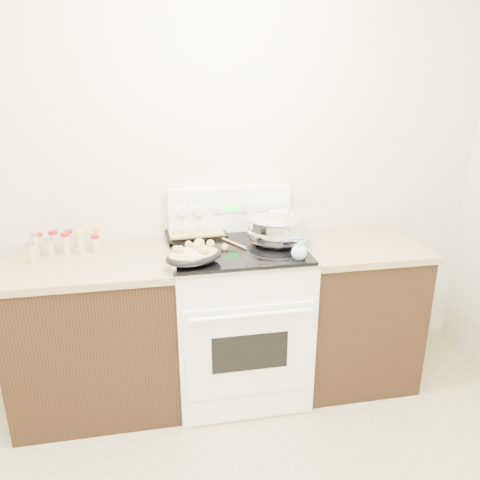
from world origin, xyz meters
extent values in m
cube|color=beige|center=(0.00, 1.77, 1.35)|extent=(4.00, 0.05, 2.70)
cube|color=black|center=(-0.48, 1.43, 0.44)|extent=(0.90, 0.64, 0.88)
cube|color=brown|center=(-0.48, 1.43, 0.90)|extent=(0.93, 0.67, 0.04)
cube|color=black|center=(1.08, 1.43, 0.44)|extent=(0.70, 0.64, 0.88)
cube|color=brown|center=(1.08, 1.43, 0.90)|extent=(0.73, 0.67, 0.04)
cube|color=white|center=(0.35, 1.42, 0.46)|extent=(0.76, 0.66, 0.92)
cube|color=white|center=(0.35, 1.08, 0.45)|extent=(0.70, 0.01, 0.55)
cube|color=black|center=(0.35, 1.08, 0.46)|extent=(0.42, 0.01, 0.22)
cylinder|color=white|center=(0.35, 1.04, 0.70)|extent=(0.65, 0.02, 0.02)
cube|color=white|center=(0.35, 1.09, 0.08)|extent=(0.70, 0.01, 0.14)
cube|color=silver|center=(0.35, 1.42, 0.93)|extent=(0.78, 0.68, 0.01)
cube|color=black|center=(0.35, 1.42, 0.94)|extent=(0.74, 0.64, 0.01)
cube|color=white|center=(0.35, 1.72, 1.08)|extent=(0.76, 0.07, 0.28)
cylinder|color=white|center=(0.05, 1.67, 1.10)|extent=(0.06, 0.02, 0.06)
cylinder|color=white|center=(0.15, 1.67, 1.10)|extent=(0.06, 0.02, 0.06)
cylinder|color=white|center=(0.55, 1.67, 1.10)|extent=(0.06, 0.02, 0.06)
cylinder|color=white|center=(0.65, 1.67, 1.10)|extent=(0.06, 0.02, 0.06)
cube|color=#19E533|center=(0.35, 1.67, 1.10)|extent=(0.09, 0.00, 0.04)
cube|color=silver|center=(0.27, 1.67, 1.10)|extent=(0.05, 0.00, 0.05)
cube|color=silver|center=(0.43, 1.67, 1.10)|extent=(0.05, 0.00, 0.05)
ellipsoid|color=silver|center=(0.58, 1.44, 1.01)|extent=(0.41, 0.41, 0.21)
cylinder|color=silver|center=(0.58, 1.44, 0.95)|extent=(0.19, 0.19, 0.01)
torus|color=silver|center=(0.58, 1.44, 1.10)|extent=(0.36, 0.36, 0.02)
cylinder|color=silver|center=(0.58, 1.44, 1.04)|extent=(0.34, 0.34, 0.12)
cylinder|color=brown|center=(0.58, 1.44, 1.09)|extent=(0.31, 0.31, 0.00)
cube|color=beige|center=(0.56, 1.50, 1.09)|extent=(0.03, 0.03, 0.02)
cube|color=beige|center=(0.47, 1.43, 1.09)|extent=(0.03, 0.03, 0.02)
cube|color=beige|center=(0.45, 1.43, 1.09)|extent=(0.03, 0.03, 0.02)
cube|color=beige|center=(0.69, 1.51, 1.09)|extent=(0.03, 0.03, 0.02)
cube|color=beige|center=(0.57, 1.41, 1.09)|extent=(0.04, 0.04, 0.02)
cube|color=beige|center=(0.60, 1.45, 1.09)|extent=(0.04, 0.04, 0.02)
cube|color=beige|center=(0.51, 1.41, 1.09)|extent=(0.03, 0.03, 0.02)
cube|color=beige|center=(0.52, 1.41, 1.09)|extent=(0.03, 0.03, 0.02)
cube|color=beige|center=(0.63, 1.46, 1.09)|extent=(0.03, 0.03, 0.02)
cube|color=beige|center=(0.58, 1.50, 1.09)|extent=(0.04, 0.04, 0.02)
cube|color=beige|center=(0.63, 1.36, 1.09)|extent=(0.03, 0.03, 0.02)
cube|color=beige|center=(0.48, 1.43, 1.09)|extent=(0.03, 0.03, 0.02)
cube|color=beige|center=(0.61, 1.54, 1.09)|extent=(0.04, 0.04, 0.03)
cube|color=beige|center=(0.62, 1.45, 1.09)|extent=(0.03, 0.03, 0.02)
cube|color=beige|center=(0.68, 1.40, 1.09)|extent=(0.03, 0.03, 0.02)
cube|color=beige|center=(0.51, 1.46, 1.09)|extent=(0.04, 0.04, 0.03)
ellipsoid|color=black|center=(0.07, 1.21, 0.98)|extent=(0.36, 0.31, 0.08)
ellipsoid|color=tan|center=(0.07, 1.21, 1.00)|extent=(0.33, 0.28, 0.06)
sphere|color=tan|center=(0.11, 1.28, 1.03)|extent=(0.06, 0.06, 0.06)
sphere|color=tan|center=(0.01, 1.19, 1.03)|extent=(0.05, 0.05, 0.05)
sphere|color=tan|center=(0.12, 1.17, 1.03)|extent=(0.05, 0.05, 0.05)
sphere|color=tan|center=(0.17, 1.26, 1.03)|extent=(0.04, 0.04, 0.04)
sphere|color=tan|center=(0.09, 1.22, 1.03)|extent=(0.04, 0.04, 0.04)
sphere|color=tan|center=(-0.01, 1.21, 1.03)|extent=(0.04, 0.04, 0.04)
sphere|color=tan|center=(0.05, 1.27, 1.03)|extent=(0.04, 0.04, 0.04)
sphere|color=tan|center=(0.08, 1.23, 1.03)|extent=(0.04, 0.04, 0.04)
cube|color=black|center=(0.13, 1.67, 0.95)|extent=(0.37, 0.27, 0.02)
cube|color=tan|center=(0.13, 1.67, 0.97)|extent=(0.34, 0.23, 0.02)
sphere|color=tan|center=(0.19, 1.65, 0.98)|extent=(0.03, 0.03, 0.03)
sphere|color=tan|center=(0.12, 1.62, 0.98)|extent=(0.03, 0.03, 0.03)
sphere|color=tan|center=(0.05, 1.64, 0.98)|extent=(0.04, 0.04, 0.04)
sphere|color=tan|center=(0.10, 1.59, 0.98)|extent=(0.03, 0.03, 0.03)
sphere|color=tan|center=(0.14, 1.66, 0.98)|extent=(0.04, 0.04, 0.04)
sphere|color=tan|center=(0.16, 1.74, 0.98)|extent=(0.03, 0.03, 0.03)
sphere|color=tan|center=(0.12, 1.63, 0.98)|extent=(0.04, 0.04, 0.04)
sphere|color=tan|center=(0.21, 1.70, 0.98)|extent=(0.03, 0.03, 0.03)
sphere|color=tan|center=(0.26, 1.70, 0.98)|extent=(0.04, 0.04, 0.04)
sphere|color=tan|center=(0.01, 1.64, 0.98)|extent=(0.04, 0.04, 0.04)
cylinder|color=#AB794E|center=(0.32, 1.48, 0.95)|extent=(0.14, 0.25, 0.01)
sphere|color=#AB794E|center=(0.27, 1.38, 0.96)|extent=(0.04, 0.04, 0.04)
sphere|color=#8AB7CE|center=(0.64, 1.18, 0.98)|extent=(0.09, 0.09, 0.09)
cylinder|color=#8AB7CE|center=(0.69, 1.27, 1.00)|extent=(0.16, 0.25, 0.07)
cylinder|color=#BFB28C|center=(-0.77, 1.63, 0.96)|extent=(0.04, 0.04, 0.09)
cylinder|color=#B21414|center=(-0.77, 1.63, 1.01)|extent=(0.05, 0.05, 0.02)
cylinder|color=#BFB28C|center=(-0.69, 1.63, 0.97)|extent=(0.05, 0.05, 0.09)
cylinder|color=#B21414|center=(-0.69, 1.63, 1.02)|extent=(0.05, 0.05, 0.02)
cylinder|color=#BFB28C|center=(-0.60, 1.62, 0.97)|extent=(0.04, 0.04, 0.10)
cylinder|color=#B21414|center=(-0.60, 1.62, 1.03)|extent=(0.04, 0.04, 0.02)
cylinder|color=#BFB28C|center=(-0.53, 1.64, 0.96)|extent=(0.04, 0.04, 0.09)
cylinder|color=gold|center=(-0.53, 1.64, 1.02)|extent=(0.05, 0.05, 0.02)
cylinder|color=#BFB28C|center=(-0.44, 1.63, 0.97)|extent=(0.04, 0.04, 0.11)
cylinder|color=gold|center=(-0.44, 1.63, 1.03)|extent=(0.05, 0.05, 0.02)
cylinder|color=#BFB28C|center=(-0.77, 1.55, 0.98)|extent=(0.04, 0.04, 0.11)
cylinder|color=#B2B2B7|center=(-0.77, 1.55, 1.04)|extent=(0.05, 0.05, 0.02)
cylinder|color=#BFB28C|center=(-0.70, 1.53, 0.96)|extent=(0.04, 0.04, 0.09)
cylinder|color=#B2B2B7|center=(-0.70, 1.53, 1.02)|extent=(0.05, 0.05, 0.02)
cylinder|color=#BFB28C|center=(-0.61, 1.55, 0.97)|extent=(0.04, 0.04, 0.11)
cylinder|color=#B21414|center=(-0.61, 1.55, 1.03)|extent=(0.05, 0.05, 0.02)
cylinder|color=#BFB28C|center=(-0.53, 1.53, 0.98)|extent=(0.04, 0.04, 0.11)
cylinder|color=gold|center=(-0.53, 1.53, 1.04)|extent=(0.04, 0.04, 0.02)
cylinder|color=#BFB28C|center=(-0.45, 1.54, 0.96)|extent=(0.04, 0.04, 0.09)
cylinder|color=#B21414|center=(-0.45, 1.54, 1.01)|extent=(0.04, 0.04, 0.02)
cylinder|color=#BFB28C|center=(-0.77, 1.45, 0.97)|extent=(0.04, 0.04, 0.10)
cylinder|color=#B2B2B7|center=(-0.77, 1.45, 1.03)|extent=(0.04, 0.04, 0.02)
camera|label=1|loc=(-0.11, -1.06, 1.87)|focal=35.00mm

